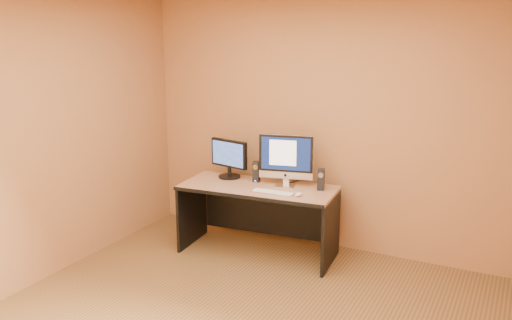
% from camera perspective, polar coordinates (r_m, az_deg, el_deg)
% --- Properties ---
extents(walls, '(4.00, 4.00, 2.60)m').
position_cam_1_polar(walls, '(3.91, -3.19, -1.11)').
color(walls, '#98643D').
rests_on(walls, ground).
extents(desk, '(1.63, 0.83, 0.73)m').
position_cam_1_polar(desk, '(5.62, 0.21, -6.34)').
color(desk, '#A97954').
rests_on(desk, ground).
extents(imac, '(0.59, 0.33, 0.54)m').
position_cam_1_polar(imac, '(5.45, 3.12, -0.02)').
color(imac, '#B0B1B4').
rests_on(imac, desk).
extents(second_monitor, '(0.51, 0.32, 0.41)m').
position_cam_1_polar(second_monitor, '(5.77, -2.84, 0.12)').
color(second_monitor, black).
rests_on(second_monitor, desk).
extents(speaker_left, '(0.08, 0.08, 0.22)m').
position_cam_1_polar(speaker_left, '(5.64, 0.03, -1.22)').
color(speaker_left, black).
rests_on(speaker_left, desk).
extents(speaker_right, '(0.08, 0.09, 0.22)m').
position_cam_1_polar(speaker_right, '(5.39, 6.86, -2.05)').
color(speaker_right, black).
rests_on(speaker_right, desk).
extents(keyboard, '(0.43, 0.13, 0.02)m').
position_cam_1_polar(keyboard, '(5.28, 1.77, -3.42)').
color(keyboard, silver).
rests_on(keyboard, desk).
extents(mouse, '(0.07, 0.11, 0.04)m').
position_cam_1_polar(mouse, '(5.21, 4.52, -3.61)').
color(mouse, white).
rests_on(mouse, desk).
extents(cable_a, '(0.08, 0.20, 0.01)m').
position_cam_1_polar(cable_a, '(5.65, 4.01, -2.33)').
color(cable_a, black).
rests_on(cable_a, desk).
extents(cable_b, '(0.08, 0.16, 0.01)m').
position_cam_1_polar(cable_b, '(5.66, 3.95, -2.30)').
color(cable_b, black).
rests_on(cable_b, desk).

